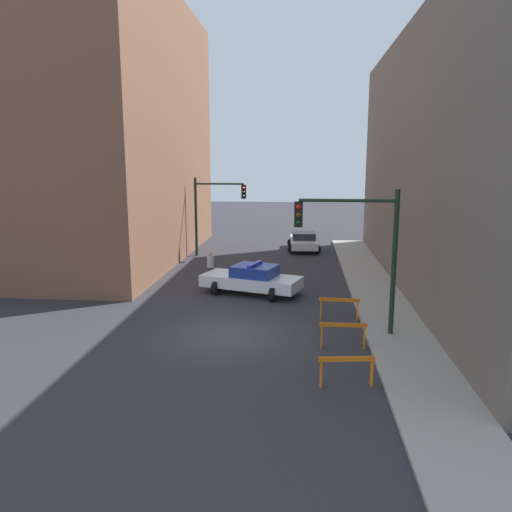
{
  "coord_description": "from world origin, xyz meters",
  "views": [
    {
      "loc": [
        2.64,
        -17.21,
        6.29
      ],
      "look_at": [
        0.45,
        6.21,
        1.78
      ],
      "focal_mm": 35.0,
      "sensor_mm": 36.0,
      "label": 1
    }
  ],
  "objects_px": {
    "barrier_back": "(339,305)",
    "police_car": "(252,279)",
    "traffic_light_near": "(361,240)",
    "traffic_light_far": "(212,205)",
    "pedestrian_crossing": "(211,267)",
    "barrier_mid": "(343,331)",
    "barrier_front": "(347,366)",
    "parked_car_near": "(304,241)"
  },
  "relations": [
    {
      "from": "traffic_light_far",
      "to": "pedestrian_crossing",
      "type": "relative_size",
      "value": 3.13
    },
    {
      "from": "barrier_back",
      "to": "pedestrian_crossing",
      "type": "bearing_deg",
      "value": 138.13
    },
    {
      "from": "police_car",
      "to": "barrier_mid",
      "type": "xyz_separation_m",
      "value": [
        3.79,
        -6.77,
        -0.11
      ]
    },
    {
      "from": "pedestrian_crossing",
      "to": "barrier_front",
      "type": "relative_size",
      "value": 1.04
    },
    {
      "from": "traffic_light_far",
      "to": "police_car",
      "type": "xyz_separation_m",
      "value": [
        3.59,
        -9.36,
        -2.67
      ]
    },
    {
      "from": "police_car",
      "to": "pedestrian_crossing",
      "type": "relative_size",
      "value": 3.04
    },
    {
      "from": "pedestrian_crossing",
      "to": "barrier_back",
      "type": "distance_m",
      "value": 8.38
    },
    {
      "from": "traffic_light_far",
      "to": "barrier_front",
      "type": "bearing_deg",
      "value": -69.21
    },
    {
      "from": "traffic_light_far",
      "to": "parked_car_near",
      "type": "height_order",
      "value": "traffic_light_far"
    },
    {
      "from": "police_car",
      "to": "barrier_back",
      "type": "distance_m",
      "value": 5.32
    },
    {
      "from": "traffic_light_far",
      "to": "barrier_back",
      "type": "xyz_separation_m",
      "value": [
        7.46,
        -13.01,
        -2.78
      ]
    },
    {
      "from": "pedestrian_crossing",
      "to": "barrier_mid",
      "type": "height_order",
      "value": "pedestrian_crossing"
    },
    {
      "from": "traffic_light_near",
      "to": "barrier_mid",
      "type": "bearing_deg",
      "value": -115.73
    },
    {
      "from": "traffic_light_near",
      "to": "barrier_mid",
      "type": "height_order",
      "value": "traffic_light_near"
    },
    {
      "from": "barrier_mid",
      "to": "barrier_back",
      "type": "xyz_separation_m",
      "value": [
        0.08,
        3.12,
        0.0
      ]
    },
    {
      "from": "parked_car_near",
      "to": "pedestrian_crossing",
      "type": "bearing_deg",
      "value": -118.06
    },
    {
      "from": "traffic_light_near",
      "to": "barrier_back",
      "type": "bearing_deg",
      "value": 107.84
    },
    {
      "from": "traffic_light_far",
      "to": "pedestrian_crossing",
      "type": "distance_m",
      "value": 7.94
    },
    {
      "from": "traffic_light_near",
      "to": "parked_car_near",
      "type": "relative_size",
      "value": 1.19
    },
    {
      "from": "traffic_light_far",
      "to": "barrier_mid",
      "type": "relative_size",
      "value": 3.25
    },
    {
      "from": "traffic_light_near",
      "to": "pedestrian_crossing",
      "type": "xyz_separation_m",
      "value": [
        -6.81,
        7.36,
        -2.67
      ]
    },
    {
      "from": "police_car",
      "to": "traffic_light_near",
      "type": "bearing_deg",
      "value": -122.71
    },
    {
      "from": "barrier_back",
      "to": "police_car",
      "type": "bearing_deg",
      "value": 136.69
    },
    {
      "from": "traffic_light_near",
      "to": "parked_car_near",
      "type": "bearing_deg",
      "value": 96.44
    },
    {
      "from": "parked_car_near",
      "to": "barrier_front",
      "type": "relative_size",
      "value": 2.75
    },
    {
      "from": "traffic_light_near",
      "to": "barrier_front",
      "type": "bearing_deg",
      "value": -100.27
    },
    {
      "from": "pedestrian_crossing",
      "to": "barrier_front",
      "type": "bearing_deg",
      "value": 48.44
    },
    {
      "from": "barrier_mid",
      "to": "barrier_back",
      "type": "relative_size",
      "value": 1.0
    },
    {
      "from": "barrier_mid",
      "to": "traffic_light_near",
      "type": "bearing_deg",
      "value": 64.27
    },
    {
      "from": "traffic_light_near",
      "to": "pedestrian_crossing",
      "type": "height_order",
      "value": "traffic_light_near"
    },
    {
      "from": "traffic_light_near",
      "to": "traffic_light_far",
      "type": "relative_size",
      "value": 1.0
    },
    {
      "from": "barrier_front",
      "to": "barrier_back",
      "type": "relative_size",
      "value": 1.0
    },
    {
      "from": "parked_car_near",
      "to": "barrier_mid",
      "type": "height_order",
      "value": "parked_car_near"
    },
    {
      "from": "pedestrian_crossing",
      "to": "barrier_back",
      "type": "height_order",
      "value": "pedestrian_crossing"
    },
    {
      "from": "traffic_light_near",
      "to": "barrier_mid",
      "type": "xyz_separation_m",
      "value": [
        -0.65,
        -1.35,
        -2.91
      ]
    },
    {
      "from": "parked_car_near",
      "to": "pedestrian_crossing",
      "type": "relative_size",
      "value": 2.64
    },
    {
      "from": "barrier_mid",
      "to": "parked_car_near",
      "type": "bearing_deg",
      "value": 94.02
    },
    {
      "from": "barrier_mid",
      "to": "pedestrian_crossing",
      "type": "bearing_deg",
      "value": 125.25
    },
    {
      "from": "parked_car_near",
      "to": "pedestrian_crossing",
      "type": "distance_m",
      "value": 11.25
    },
    {
      "from": "traffic_light_far",
      "to": "pedestrian_crossing",
      "type": "height_order",
      "value": "traffic_light_far"
    },
    {
      "from": "barrier_back",
      "to": "traffic_light_near",
      "type": "bearing_deg",
      "value": -72.16
    },
    {
      "from": "barrier_front",
      "to": "barrier_mid",
      "type": "height_order",
      "value": "same"
    }
  ]
}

